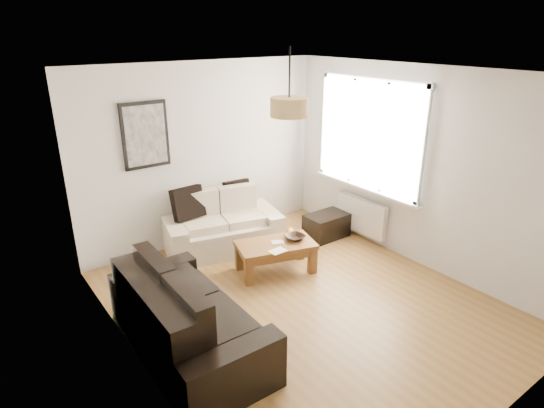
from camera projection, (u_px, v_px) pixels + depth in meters
floor at (302, 302)px, 5.31m from camera, size 4.50×4.50×0.00m
ceiling at (309, 72)px, 4.37m from camera, size 3.80×4.50×0.00m
wall_back at (204, 154)px, 6.53m from camera, size 3.80×0.04×2.60m
wall_front at (515, 290)px, 3.16m from camera, size 3.80×0.04×2.60m
wall_left at (132, 246)px, 3.79m from camera, size 0.04×4.50×2.60m
wall_right at (417, 168)px, 5.90m from camera, size 0.04×4.50×2.60m
window_bay at (370, 135)px, 6.36m from camera, size 0.14×1.90×1.60m
radiator at (362, 216)px, 6.78m from camera, size 0.10×0.90×0.52m
poster at (145, 135)px, 5.89m from camera, size 0.62×0.04×0.87m
pendant_shade at (289, 107)px, 4.73m from camera, size 0.40×0.40×0.20m
loveseat_cream at (222, 222)px, 6.49m from camera, size 1.78×1.23×0.80m
sofa_leather at (188, 313)px, 4.40m from camera, size 0.98×1.96×0.84m
coffee_table at (276, 257)px, 5.93m from camera, size 1.11×0.80×0.41m
ottoman at (326, 226)px, 6.92m from camera, size 0.64×0.41×0.37m
cushion_left at (188, 203)px, 6.28m from camera, size 0.45×0.16×0.45m
cushion_right at (237, 193)px, 6.74m from camera, size 0.40×0.16×0.39m
fruit_bowl at (295, 237)px, 5.95m from camera, size 0.26×0.26×0.06m
orange_a at (289, 232)px, 6.07m from camera, size 0.10×0.10×0.08m
orange_b at (290, 231)px, 6.11m from camera, size 0.11×0.11×0.09m
orange_c at (290, 233)px, 6.05m from camera, size 0.06×0.06×0.06m
papers at (278, 251)px, 5.65m from camera, size 0.21×0.15×0.01m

